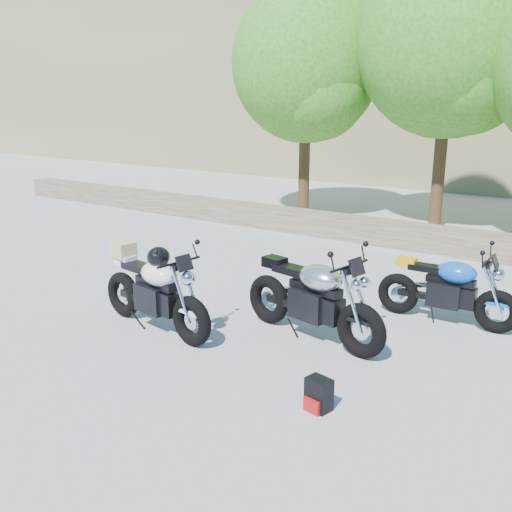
# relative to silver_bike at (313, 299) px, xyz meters

# --- Properties ---
(ground) EXTENTS (90.00, 90.00, 0.00)m
(ground) POSITION_rel_silver_bike_xyz_m (-1.48, -0.37, -0.53)
(ground) COLOR #939499
(ground) RESTS_ON ground
(stone_wall) EXTENTS (22.00, 0.55, 0.50)m
(stone_wall) POSITION_rel_silver_bike_xyz_m (-1.48, 5.13, -0.28)
(stone_wall) COLOR brown
(stone_wall) RESTS_ON ground
(tree_decid_left) EXTENTS (3.67, 3.67, 5.62)m
(tree_decid_left) POSITION_rel_silver_bike_xyz_m (-3.88, 6.76, 3.10)
(tree_decid_left) COLOR #382314
(tree_decid_left) RESTS_ON ground
(tree_decid_mid) EXTENTS (4.08, 4.08, 6.24)m
(tree_decid_mid) POSITION_rel_silver_bike_xyz_m (-0.57, 7.16, 3.51)
(tree_decid_mid) COLOR #382314
(tree_decid_mid) RESTS_ON ground
(silver_bike) EXTENTS (2.17, 0.75, 1.10)m
(silver_bike) POSITION_rel_silver_bike_xyz_m (0.00, 0.00, 0.00)
(silver_bike) COLOR black
(silver_bike) RESTS_ON ground
(white_bike) EXTENTS (2.08, 0.66, 1.15)m
(white_bike) POSITION_rel_silver_bike_xyz_m (-1.86, -0.89, 0.03)
(white_bike) COLOR black
(white_bike) RESTS_ON ground
(blue_bike) EXTENTS (1.91, 0.60, 0.96)m
(blue_bike) POSITION_rel_silver_bike_xyz_m (1.24, 1.49, -0.07)
(blue_bike) COLOR black
(blue_bike) RESTS_ON ground
(backpack) EXTENTS (0.28, 0.25, 0.33)m
(backpack) POSITION_rel_silver_bike_xyz_m (0.87, -1.47, -0.37)
(backpack) COLOR black
(backpack) RESTS_ON ground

